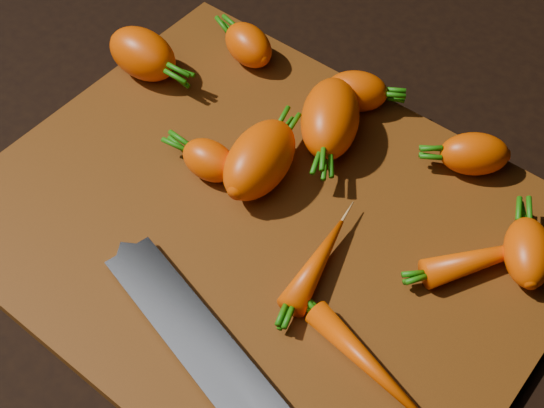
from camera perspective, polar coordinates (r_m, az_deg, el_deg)
The scene contains 14 objects.
ground at distance 0.68m, azimuth -0.52°, elevation -2.31°, with size 2.00×2.00×0.01m, color black.
cutting_board at distance 0.67m, azimuth -0.53°, elevation -1.77°, with size 0.50×0.40×0.01m, color brown.
carrot_0 at distance 0.80m, azimuth -9.73°, elevation 11.08°, with size 0.08×0.05×0.05m, color #EA4900.
carrot_1 at distance 0.69m, azimuth -4.74°, elevation 3.30°, with size 0.05×0.04×0.04m, color #EA4900.
carrot_2 at distance 0.72m, azimuth 4.41°, elevation 6.46°, with size 0.09×0.05×0.05m, color #EA4900.
carrot_3 at distance 0.68m, azimuth -0.93°, elevation 3.37°, with size 0.09×0.05×0.05m, color #EA4900.
carrot_4 at distance 0.72m, azimuth 15.00°, elevation 3.66°, with size 0.06×0.04×0.04m, color #EA4900.
carrot_5 at distance 0.76m, azimuth 6.38°, elevation 8.44°, with size 0.06×0.04×0.04m, color #EA4900.
carrot_6 at distance 0.66m, azimuth 18.70°, elevation -3.47°, with size 0.07×0.04×0.04m, color #EA4900.
carrot_7 at distance 0.66m, azimuth 16.26°, elevation -3.79°, with size 0.12×0.03×0.03m, color #EA4900.
carrot_8 at distance 0.59m, azimuth 7.50°, elevation -12.07°, with size 0.13×0.02×0.02m, color #EA4900.
carrot_9 at distance 0.63m, azimuth 3.42°, elevation -4.44°, with size 0.10×0.03×0.03m, color #EA4900.
carrot_10 at distance 0.80m, azimuth -1.79°, elevation 11.88°, with size 0.06×0.04×0.04m, color #EA4900.
knife at distance 0.59m, azimuth -3.61°, elevation -12.55°, with size 0.38×0.12×0.02m.
Camera 1 is at (0.25, -0.31, 0.55)m, focal length 50.00 mm.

